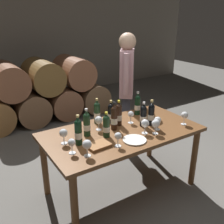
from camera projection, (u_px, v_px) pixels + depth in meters
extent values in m
plane|color=#66635E|center=(121.00, 188.00, 3.07)|extent=(14.00, 14.00, 0.00)
cube|color=gray|center=(17.00, 38.00, 5.85)|extent=(10.00, 0.24, 2.80)
cylinder|color=brown|center=(29.00, 106.00, 4.84)|extent=(0.60, 0.90, 0.60)
cylinder|color=brown|center=(60.00, 101.00, 5.16)|extent=(0.60, 0.90, 0.60)
cylinder|color=brown|center=(88.00, 95.00, 5.47)|extent=(0.60, 0.90, 0.60)
cylinder|color=brown|center=(7.00, 80.00, 4.48)|extent=(0.60, 0.90, 0.60)
cylinder|color=brown|center=(42.00, 76.00, 4.80)|extent=(0.60, 0.90, 0.60)
cylinder|color=brown|center=(73.00, 72.00, 5.12)|extent=(0.60, 0.90, 0.60)
cube|color=brown|center=(122.00, 132.00, 2.80)|extent=(1.70, 0.90, 0.04)
cylinder|color=brown|center=(75.00, 208.00, 2.25)|extent=(0.07, 0.07, 0.72)
cylinder|color=brown|center=(194.00, 158.00, 3.02)|extent=(0.07, 0.07, 0.72)
cylinder|color=brown|center=(45.00, 166.00, 2.86)|extent=(0.07, 0.07, 0.72)
cylinder|color=brown|center=(150.00, 133.00, 3.63)|extent=(0.07, 0.07, 0.72)
cylinder|color=black|center=(114.00, 120.00, 2.78)|extent=(0.07, 0.07, 0.22)
sphere|color=black|center=(114.00, 110.00, 2.74)|extent=(0.07, 0.07, 0.07)
cylinder|color=black|center=(114.00, 107.00, 2.73)|extent=(0.03, 0.03, 0.07)
cylinder|color=black|center=(114.00, 103.00, 2.71)|extent=(0.03, 0.03, 0.03)
cylinder|color=silver|center=(114.00, 121.00, 2.79)|extent=(0.07, 0.07, 0.07)
cylinder|color=black|center=(78.00, 134.00, 2.47)|extent=(0.07, 0.07, 0.21)
sphere|color=black|center=(78.00, 123.00, 2.43)|extent=(0.07, 0.07, 0.07)
cylinder|color=black|center=(78.00, 121.00, 2.42)|extent=(0.03, 0.03, 0.07)
cylinder|color=tan|center=(78.00, 116.00, 2.40)|extent=(0.03, 0.03, 0.02)
cylinder|color=silver|center=(79.00, 135.00, 2.47)|extent=(0.07, 0.07, 0.06)
cylinder|color=black|center=(151.00, 116.00, 2.90)|extent=(0.07, 0.07, 0.21)
sphere|color=black|center=(152.00, 107.00, 2.86)|extent=(0.07, 0.07, 0.07)
cylinder|color=black|center=(152.00, 105.00, 2.85)|extent=(0.03, 0.03, 0.07)
cylinder|color=tan|center=(152.00, 101.00, 2.84)|extent=(0.03, 0.03, 0.02)
cylinder|color=silver|center=(151.00, 117.00, 2.91)|extent=(0.07, 0.07, 0.06)
cylinder|color=black|center=(143.00, 118.00, 2.87)|extent=(0.07, 0.07, 0.20)
sphere|color=black|center=(144.00, 109.00, 2.83)|extent=(0.07, 0.07, 0.07)
cylinder|color=black|center=(144.00, 107.00, 2.82)|extent=(0.03, 0.03, 0.06)
cylinder|color=silver|center=(144.00, 103.00, 2.81)|extent=(0.03, 0.03, 0.02)
cylinder|color=silver|center=(143.00, 118.00, 2.88)|extent=(0.07, 0.07, 0.06)
cylinder|color=black|center=(111.00, 115.00, 2.95)|extent=(0.07, 0.07, 0.19)
sphere|color=black|center=(111.00, 107.00, 2.91)|extent=(0.07, 0.07, 0.07)
cylinder|color=black|center=(111.00, 105.00, 2.91)|extent=(0.03, 0.03, 0.06)
cylinder|color=tan|center=(111.00, 101.00, 2.89)|extent=(0.03, 0.03, 0.02)
cylinder|color=silver|center=(111.00, 116.00, 2.96)|extent=(0.07, 0.07, 0.06)
cylinder|color=black|center=(137.00, 106.00, 3.20)|extent=(0.07, 0.07, 0.21)
sphere|color=black|center=(138.00, 98.00, 3.16)|extent=(0.07, 0.07, 0.07)
cylinder|color=black|center=(138.00, 96.00, 3.15)|extent=(0.03, 0.03, 0.07)
cylinder|color=silver|center=(138.00, 92.00, 3.13)|extent=(0.03, 0.03, 0.02)
cylinder|color=silver|center=(137.00, 107.00, 3.20)|extent=(0.07, 0.07, 0.06)
cylinder|color=#19381E|center=(87.00, 126.00, 2.65)|extent=(0.07, 0.07, 0.21)
sphere|color=#19381E|center=(86.00, 116.00, 2.60)|extent=(0.07, 0.07, 0.07)
cylinder|color=#19381E|center=(86.00, 114.00, 2.60)|extent=(0.03, 0.03, 0.07)
cylinder|color=silver|center=(86.00, 110.00, 2.58)|extent=(0.03, 0.03, 0.02)
cylinder|color=silver|center=(87.00, 127.00, 2.65)|extent=(0.07, 0.07, 0.06)
cylinder|color=#19381E|center=(97.00, 114.00, 2.95)|extent=(0.07, 0.07, 0.21)
sphere|color=#19381E|center=(97.00, 105.00, 2.91)|extent=(0.07, 0.07, 0.07)
cylinder|color=#19381E|center=(97.00, 103.00, 2.90)|extent=(0.03, 0.03, 0.07)
cylinder|color=tan|center=(97.00, 99.00, 2.89)|extent=(0.03, 0.03, 0.02)
cylinder|color=silver|center=(97.00, 115.00, 2.96)|extent=(0.07, 0.07, 0.06)
cylinder|color=black|center=(119.00, 117.00, 2.89)|extent=(0.07, 0.07, 0.21)
sphere|color=black|center=(119.00, 107.00, 2.85)|extent=(0.07, 0.07, 0.07)
cylinder|color=black|center=(119.00, 105.00, 2.84)|extent=(0.03, 0.03, 0.07)
cylinder|color=gold|center=(119.00, 101.00, 2.83)|extent=(0.03, 0.03, 0.02)
cylinder|color=silver|center=(119.00, 117.00, 2.90)|extent=(0.07, 0.07, 0.06)
cylinder|color=#19381E|center=(106.00, 128.00, 2.62)|extent=(0.07, 0.07, 0.19)
sphere|color=#19381E|center=(106.00, 119.00, 2.59)|extent=(0.07, 0.07, 0.07)
cylinder|color=#19381E|center=(106.00, 117.00, 2.58)|extent=(0.03, 0.03, 0.06)
cylinder|color=gold|center=(106.00, 113.00, 2.56)|extent=(0.03, 0.03, 0.02)
cylinder|color=silver|center=(106.00, 129.00, 2.63)|extent=(0.07, 0.07, 0.06)
cylinder|color=white|center=(87.00, 156.00, 2.30)|extent=(0.06, 0.06, 0.00)
cylinder|color=white|center=(87.00, 152.00, 2.29)|extent=(0.01, 0.01, 0.07)
sphere|color=white|center=(87.00, 144.00, 2.26)|extent=(0.09, 0.09, 0.09)
cylinder|color=white|center=(64.00, 143.00, 2.52)|extent=(0.06, 0.06, 0.00)
cylinder|color=white|center=(64.00, 140.00, 2.50)|extent=(0.01, 0.01, 0.07)
sphere|color=white|center=(63.00, 133.00, 2.48)|extent=(0.08, 0.08, 0.08)
cylinder|color=white|center=(99.00, 130.00, 2.81)|extent=(0.06, 0.06, 0.00)
cylinder|color=white|center=(99.00, 126.00, 2.79)|extent=(0.01, 0.01, 0.07)
sphere|color=white|center=(99.00, 120.00, 2.77)|extent=(0.09, 0.09, 0.09)
cylinder|color=white|center=(184.00, 124.00, 2.94)|extent=(0.06, 0.06, 0.00)
cylinder|color=white|center=(184.00, 121.00, 2.93)|extent=(0.01, 0.01, 0.07)
sphere|color=white|center=(185.00, 115.00, 2.90)|extent=(0.08, 0.08, 0.08)
cylinder|color=white|center=(145.00, 133.00, 2.73)|extent=(0.06, 0.06, 0.00)
cylinder|color=white|center=(145.00, 130.00, 2.71)|extent=(0.01, 0.01, 0.07)
sphere|color=white|center=(145.00, 123.00, 2.69)|extent=(0.09, 0.09, 0.09)
cylinder|color=white|center=(155.00, 133.00, 2.72)|extent=(0.06, 0.06, 0.00)
cylinder|color=white|center=(155.00, 130.00, 2.71)|extent=(0.01, 0.01, 0.07)
sphere|color=white|center=(156.00, 123.00, 2.68)|extent=(0.09, 0.09, 0.09)
cylinder|color=white|center=(131.00, 123.00, 2.98)|extent=(0.06, 0.06, 0.00)
cylinder|color=white|center=(131.00, 120.00, 2.97)|extent=(0.01, 0.01, 0.07)
sphere|color=white|center=(131.00, 114.00, 2.94)|extent=(0.07, 0.07, 0.07)
cylinder|color=white|center=(72.00, 153.00, 2.35)|extent=(0.06, 0.06, 0.00)
cylinder|color=white|center=(72.00, 149.00, 2.33)|extent=(0.01, 0.01, 0.07)
sphere|color=white|center=(72.00, 142.00, 2.31)|extent=(0.07, 0.07, 0.07)
cylinder|color=white|center=(157.00, 129.00, 2.81)|extent=(0.06, 0.06, 0.00)
cylinder|color=white|center=(157.00, 126.00, 2.80)|extent=(0.01, 0.01, 0.07)
sphere|color=white|center=(158.00, 120.00, 2.77)|extent=(0.08, 0.08, 0.08)
cylinder|color=white|center=(118.00, 146.00, 2.47)|extent=(0.06, 0.06, 0.00)
cylinder|color=white|center=(118.00, 142.00, 2.45)|extent=(0.01, 0.01, 0.07)
sphere|color=white|center=(118.00, 136.00, 2.43)|extent=(0.07, 0.07, 0.07)
cube|color=#936038|center=(98.00, 145.00, 2.45)|extent=(0.23, 0.17, 0.03)
cylinder|color=white|center=(135.00, 140.00, 2.57)|extent=(0.24, 0.24, 0.01)
cylinder|color=#383842|center=(126.00, 122.00, 3.86)|extent=(0.11, 0.11, 0.85)
cylinder|color=#383842|center=(126.00, 125.00, 3.75)|extent=(0.11, 0.11, 0.85)
cube|color=#CC9EA8|center=(127.00, 73.00, 3.53)|extent=(0.34, 0.36, 0.64)
cylinder|color=#CC9EA8|center=(128.00, 68.00, 3.71)|extent=(0.08, 0.08, 0.54)
cylinder|color=#CC9EA8|center=(126.00, 74.00, 3.33)|extent=(0.08, 0.08, 0.54)
sphere|color=tan|center=(127.00, 42.00, 3.38)|extent=(0.23, 0.23, 0.23)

